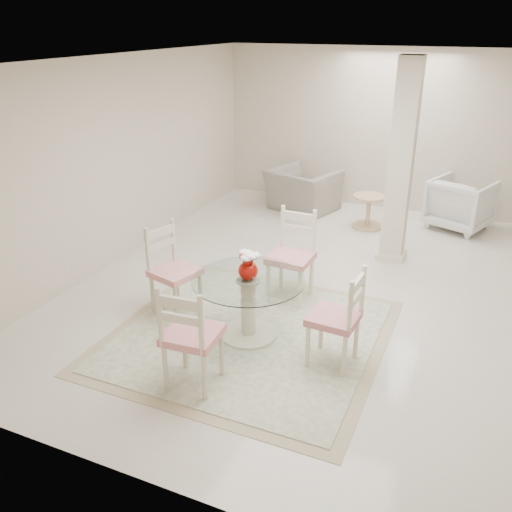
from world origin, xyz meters
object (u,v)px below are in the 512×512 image
at_px(dining_chair_east, 342,312).
at_px(column, 401,164).
at_px(dining_chair_west, 170,263).
at_px(side_table, 368,213).
at_px(dining_chair_north, 293,249).
at_px(dining_table, 248,308).
at_px(dining_chair_south, 188,330).
at_px(recliner_taupe, 303,190).
at_px(red_vase, 248,265).
at_px(armchair_white, 460,204).

bearing_deg(dining_chair_east, column, -176.13).
height_order(dining_chair_west, side_table, dining_chair_west).
relative_size(dining_chair_east, dining_chair_north, 0.93).
xyz_separation_m(dining_table, dining_chair_west, (-1.01, 0.14, 0.27)).
height_order(dining_chair_south, recliner_taupe, dining_chair_south).
xyz_separation_m(red_vase, recliner_taupe, (-0.85, 4.18, -0.47)).
bearing_deg(dining_chair_west, recliner_taupe, 13.35).
xyz_separation_m(dining_chair_west, recliner_taupe, (0.17, 4.05, -0.25)).
bearing_deg(dining_chair_south, dining_chair_east, -145.34).
xyz_separation_m(column, dining_chair_north, (-0.88, -1.67, -0.72)).
relative_size(dining_chair_west, armchair_white, 1.30).
relative_size(column, recliner_taupe, 2.45).
relative_size(column, dining_table, 2.32).
relative_size(dining_table, armchair_white, 1.31).
xyz_separation_m(dining_chair_east, side_table, (-0.61, 3.88, -0.34)).
xyz_separation_m(column, dining_chair_east, (0.02, -2.82, -0.76)).
bearing_deg(red_vase, side_table, 83.85).
bearing_deg(dining_chair_north, dining_table, -95.05).
distance_m(dining_chair_north, dining_chair_south, 2.05).
bearing_deg(armchair_white, dining_chair_north, 83.99).
relative_size(dining_chair_west, dining_chair_south, 0.99).
bearing_deg(dining_chair_north, red_vase, -94.82).
xyz_separation_m(dining_chair_east, recliner_taupe, (-1.86, 4.30, -0.23)).
bearing_deg(dining_chair_north, recliner_taupe, 108.59).
bearing_deg(dining_chair_north, dining_chair_south, -94.86).
relative_size(column, red_vase, 8.71).
bearing_deg(column, dining_chair_west, -128.19).
xyz_separation_m(red_vase, armchair_white, (1.74, 4.32, -0.43)).
height_order(column, dining_chair_south, column).
bearing_deg(dining_chair_west, side_table, -5.74).
bearing_deg(column, red_vase, -110.22).
distance_m(column, dining_chair_west, 3.34).
relative_size(column, armchair_white, 3.05).
xyz_separation_m(red_vase, side_table, (0.41, 3.77, -0.59)).
relative_size(recliner_taupe, armchair_white, 1.24).
height_order(red_vase, dining_chair_south, dining_chair_south).
relative_size(dining_chair_east, dining_chair_west, 0.97).
bearing_deg(dining_chair_east, dining_table, -93.28).
distance_m(red_vase, armchair_white, 4.68).
bearing_deg(dining_table, red_vase, -33.69).
bearing_deg(recliner_taupe, dining_chair_west, 104.35).
height_order(dining_chair_east, dining_chair_west, dining_chair_west).
height_order(recliner_taupe, armchair_white, armchair_white).
distance_m(red_vase, dining_chair_east, 1.05).
bearing_deg(recliner_taupe, dining_chair_east, 130.12).
bearing_deg(armchair_white, dining_table, 88.24).
height_order(dining_chair_north, side_table, dining_chair_north).
bearing_deg(recliner_taupe, dining_table, 118.17).
relative_size(dining_chair_east, dining_chair_south, 0.96).
xyz_separation_m(dining_chair_east, armchair_white, (0.73, 4.44, -0.18)).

